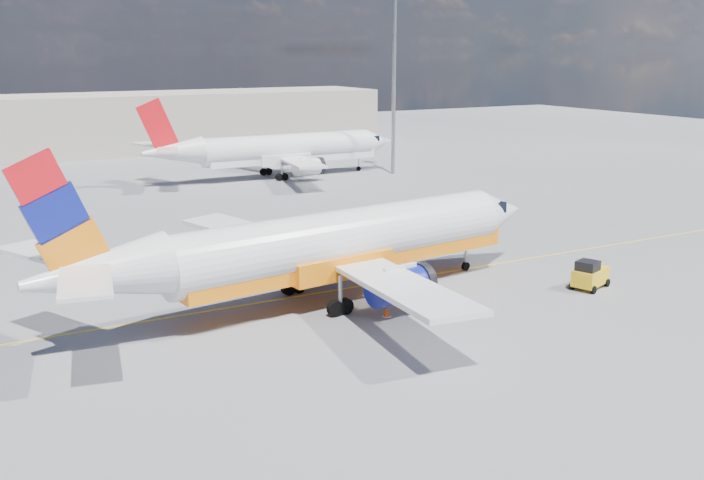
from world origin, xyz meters
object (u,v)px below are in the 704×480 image
second_jet (280,150)px  traffic_cone (387,312)px  main_jet (329,245)px  gse_tug (590,275)px

second_jet → traffic_cone: bearing=-107.6°
main_jet → traffic_cone: main_jet is taller
second_jet → gse_tug: size_ratio=10.81×
main_jet → gse_tug: (14.80, -5.39, -2.46)m
traffic_cone → main_jet: bearing=110.0°
main_jet → second_jet: 45.02m
second_jet → traffic_cone: 48.35m
gse_tug → second_jet: bearing=68.8°
main_jet → traffic_cone: 5.16m
main_jet → traffic_cone: bearing=-77.5°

